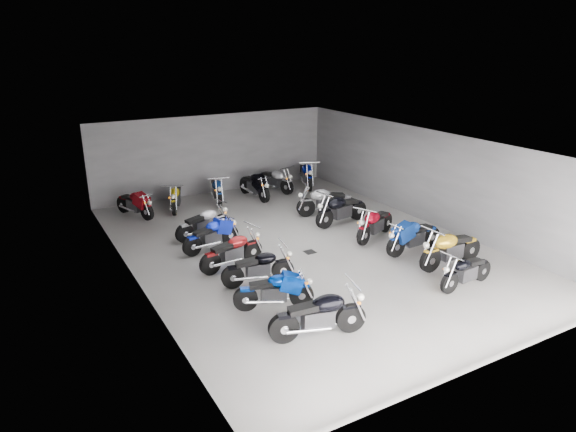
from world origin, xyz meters
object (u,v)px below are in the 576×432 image
(motorcycle_left_f, at_px, (204,223))
(motorcycle_right_a, at_px, (466,271))
(motorcycle_left_a, at_px, (319,315))
(motorcycle_back_f, at_px, (306,174))
(motorcycle_left_c, at_px, (259,267))
(motorcycle_back_e, at_px, (275,180))
(motorcycle_back_b, at_px, (176,197))
(motorcycle_back_d, at_px, (255,185))
(motorcycle_left_e, at_px, (212,235))
(motorcycle_right_d, at_px, (375,223))
(motorcycle_right_f, at_px, (326,201))
(motorcycle_right_e, at_px, (341,209))
(motorcycle_back_a, at_px, (135,204))
(motorcycle_left_d, at_px, (232,251))
(motorcycle_left_b, at_px, (275,291))
(motorcycle_right_b, at_px, (450,249))
(motorcycle_back_c, at_px, (217,190))
(motorcycle_right_c, at_px, (413,236))
(drain_grate, at_px, (310,252))

(motorcycle_left_f, height_order, motorcycle_right_a, motorcycle_left_f)
(motorcycle_left_a, bearing_deg, motorcycle_back_f, 163.22)
(motorcycle_left_c, distance_m, motorcycle_back_f, 9.55)
(motorcycle_back_e, relative_size, motorcycle_back_f, 0.93)
(motorcycle_right_a, bearing_deg, motorcycle_back_b, 19.62)
(motorcycle_back_d, relative_size, motorcycle_back_e, 1.08)
(motorcycle_left_e, xyz_separation_m, motorcycle_back_f, (6.18, 4.68, 0.08))
(motorcycle_right_d, height_order, motorcycle_back_d, motorcycle_back_d)
(motorcycle_right_a, bearing_deg, motorcycle_right_f, -5.12)
(motorcycle_right_e, distance_m, motorcycle_back_a, 7.34)
(motorcycle_left_a, height_order, motorcycle_left_d, motorcycle_left_a)
(motorcycle_left_b, relative_size, motorcycle_back_e, 0.91)
(motorcycle_left_d, distance_m, motorcycle_back_b, 5.82)
(motorcycle_back_d, bearing_deg, motorcycle_right_f, 108.08)
(motorcycle_right_b, bearing_deg, motorcycle_left_e, 49.73)
(motorcycle_back_c, bearing_deg, motorcycle_left_e, 81.25)
(motorcycle_back_c, bearing_deg, motorcycle_right_d, 130.60)
(motorcycle_left_d, distance_m, motorcycle_right_c, 5.38)
(drain_grate, distance_m, motorcycle_right_a, 4.53)
(motorcycle_left_d, height_order, motorcycle_back_e, motorcycle_back_e)
(motorcycle_back_a, xyz_separation_m, motorcycle_back_c, (3.20, 0.14, 0.03))
(motorcycle_left_d, height_order, motorcycle_right_e, motorcycle_right_e)
(motorcycle_right_f, distance_m, motorcycle_back_d, 3.43)
(motorcycle_right_e, bearing_deg, motorcycle_left_f, 68.34)
(drain_grate, bearing_deg, motorcycle_left_c, -153.23)
(motorcycle_back_c, bearing_deg, motorcycle_left_c, 91.39)
(motorcycle_left_c, bearing_deg, motorcycle_back_a, -157.89)
(motorcycle_right_e, bearing_deg, motorcycle_back_c, 24.31)
(motorcycle_left_f, relative_size, motorcycle_right_a, 1.06)
(motorcycle_left_a, height_order, motorcycle_back_b, motorcycle_left_a)
(motorcycle_right_d, bearing_deg, motorcycle_right_c, 168.26)
(motorcycle_left_f, bearing_deg, motorcycle_back_c, 138.85)
(motorcycle_back_f, bearing_deg, motorcycle_right_c, 103.96)
(motorcycle_right_b, height_order, motorcycle_right_e, same)
(motorcycle_left_f, bearing_deg, motorcycle_back_f, 107.90)
(motorcycle_left_d, height_order, motorcycle_back_a, motorcycle_left_d)
(motorcycle_back_c, bearing_deg, motorcycle_right_c, 128.09)
(motorcycle_right_b, xyz_separation_m, motorcycle_back_e, (-0.70, 9.08, -0.03))
(motorcycle_back_d, distance_m, motorcycle_back_e, 1.24)
(motorcycle_left_c, distance_m, motorcycle_right_a, 5.30)
(motorcycle_left_a, xyz_separation_m, motorcycle_back_e, (4.44, 10.34, -0.02))
(motorcycle_back_d, bearing_deg, motorcycle_right_d, 99.13)
(motorcycle_left_e, relative_size, motorcycle_back_e, 0.96)
(motorcycle_left_a, xyz_separation_m, motorcycle_right_a, (4.53, 0.13, -0.07))
(drain_grate, height_order, motorcycle_right_e, motorcycle_right_e)
(motorcycle_right_a, bearing_deg, motorcycle_back_d, 2.59)
(motorcycle_left_d, xyz_separation_m, motorcycle_back_e, (4.61, 6.16, 0.02))
(motorcycle_right_b, bearing_deg, motorcycle_back_c, 20.27)
(motorcycle_right_e, bearing_deg, motorcycle_left_e, 82.17)
(drain_grate, xyz_separation_m, motorcycle_right_c, (2.69, -1.49, 0.50))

